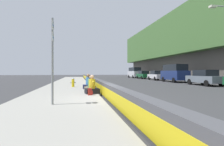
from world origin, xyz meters
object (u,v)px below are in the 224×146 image
seated_person_foreground (92,88)px  parked_car_far (143,75)px  seated_person_middle (91,87)px  parked_car_farther (135,72)px  fire_hydrant (73,82)px  route_sign_post (52,55)px  parked_car_midline (157,75)px  seated_person_rear (90,86)px  backpack (90,92)px  parked_car_third (205,78)px  parked_car_fourth (174,73)px  seated_person_far (88,84)px

seated_person_foreground → parked_car_far: parked_car_far is taller
seated_person_middle → parked_car_farther: bearing=-22.9°
fire_hydrant → route_sign_post: bearing=176.0°
parked_car_far → seated_person_foreground: bearing=153.2°
fire_hydrant → parked_car_farther: 30.15m
route_sign_post → parked_car_midline: 27.47m
route_sign_post → seated_person_foreground: (3.56, -1.92, -1.70)m
seated_person_rear → seated_person_middle: bearing=176.6°
route_sign_post → backpack: 3.83m
seated_person_middle → seated_person_rear: seated_person_middle is taller
seated_person_middle → parked_car_farther: parked_car_farther is taller
parked_car_third → parked_car_fourth: parked_car_fourth is taller
seated_person_rear → parked_car_third: 13.50m
parked_car_fourth → parked_car_midline: bearing=-1.3°
seated_person_middle → parked_car_farther: (30.68, -12.95, 0.87)m
fire_hydrant → parked_car_midline: 20.21m
seated_person_rear → parked_car_farther: (29.56, -12.89, 0.88)m
seated_person_foreground → parked_car_fourth: size_ratio=0.23×
seated_person_middle → parked_car_third: size_ratio=0.24×
parked_car_midline → parked_car_far: same height
seated_person_middle → parked_car_far: bearing=-27.8°
seated_person_far → seated_person_foreground: bearing=-179.2°
backpack → seated_person_far: bearing=-1.8°
route_sign_post → seated_person_middle: (4.68, -1.90, -1.73)m
fire_hydrant → backpack: 6.05m
seated_person_far → parked_car_third: 13.28m
seated_person_foreground → parked_car_farther: parked_car_farther is taller
seated_person_foreground → seated_person_middle: (1.11, 0.02, -0.02)m
parked_car_far → fire_hydrant: bearing=145.2°
route_sign_post → seated_person_middle: size_ratio=3.28×
seated_person_middle → parked_car_third: parked_car_third is taller
parked_car_third → parked_car_midline: size_ratio=0.99×
route_sign_post → parked_car_midline: (22.96, -15.03, -1.35)m
route_sign_post → parked_car_midline: bearing=-33.2°
parked_car_fourth → parked_car_far: bearing=-0.3°
seated_person_rear → parked_car_fourth: 16.80m
backpack → parked_car_far: (26.55, -13.21, 0.53)m
seated_person_middle → seated_person_rear: bearing=-3.4°
parked_car_third → parked_car_farther: size_ratio=0.87×
parked_car_fourth → parked_car_far: size_ratio=1.13×
seated_person_rear → parked_car_farther: 32.26m
backpack → parked_car_third: bearing=-61.5°
parked_car_far → backpack: bearing=153.5°
backpack → parked_car_farther: (32.51, -13.11, 1.02)m
parked_car_midline → parked_car_far: 6.44m
parked_car_fourth → parked_car_midline: parked_car_fourth is taller
parked_car_fourth → parked_car_farther: 18.84m
seated_person_foreground → seated_person_middle: bearing=1.0°
seated_person_foreground → parked_car_midline: 23.41m
route_sign_post → parked_car_midline: size_ratio=0.79×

